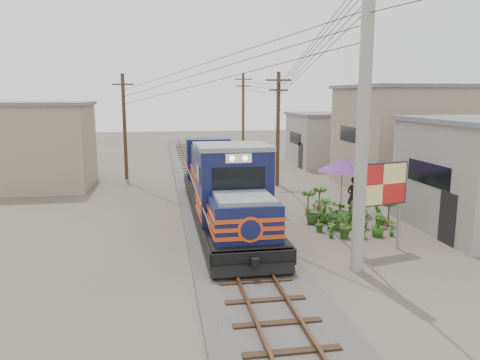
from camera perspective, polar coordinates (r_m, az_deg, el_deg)
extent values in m
plane|color=#473F35|center=(15.41, 0.96, -11.05)|extent=(120.00, 120.00, 0.00)
cube|color=#595651|center=(24.87, -3.29, -2.55)|extent=(3.60, 70.00, 0.16)
cube|color=#51331E|center=(24.78, -4.52, -2.18)|extent=(0.08, 70.00, 0.12)
cube|color=#51331E|center=(24.89, -2.07, -2.10)|extent=(0.08, 70.00, 0.12)
cube|color=black|center=(21.25, -2.22, -2.96)|extent=(2.67, 14.74, 0.51)
cube|color=black|center=(16.93, -0.17, -7.41)|extent=(2.03, 2.95, 0.60)
cube|color=black|center=(25.77, -3.55, -1.23)|extent=(2.03, 2.95, 0.60)
cube|color=#111640|center=(15.58, 0.50, -4.92)|extent=(2.19, 2.21, 1.38)
cube|color=#111640|center=(17.63, -0.81, -0.67)|extent=(2.62, 2.39, 2.85)
cube|color=slate|center=(17.41, -0.82, 4.10)|extent=(2.67, 2.51, 0.17)
cube|color=black|center=(16.36, -0.17, 0.28)|extent=(1.87, 0.06, 0.74)
cube|color=white|center=(16.25, -0.16, 2.67)|extent=(0.92, 0.06, 0.32)
cube|color=#111640|center=(23.26, -2.98, 1.09)|extent=(2.08, 9.03, 2.12)
cube|color=slate|center=(23.11, -3.00, 3.80)|extent=(1.87, 9.03, 0.17)
cube|color=#D84314|center=(21.14, -2.23, -1.62)|extent=(2.71, 14.74, 0.13)
cube|color=#D84314|center=(21.08, -2.23, -0.89)|extent=(2.71, 14.74, 0.13)
cube|color=#D84314|center=(21.03, -2.24, -0.15)|extent=(2.71, 14.74, 0.13)
cylinder|color=#9E9B93|center=(14.94, 14.82, 7.63)|extent=(0.40, 0.40, 10.00)
cylinder|color=#4C3826|center=(29.07, 4.64, 6.13)|extent=(0.24, 0.24, 7.00)
cube|color=#4C3826|center=(29.01, 4.73, 12.04)|extent=(1.60, 0.10, 0.10)
cube|color=#4C3826|center=(29.00, 4.71, 10.86)|extent=(1.20, 0.10, 0.10)
cylinder|color=#4C3826|center=(42.80, 0.39, 7.84)|extent=(0.24, 0.24, 7.50)
cube|color=#4C3826|center=(42.78, 0.39, 12.19)|extent=(1.60, 0.10, 0.10)
cube|color=#4C3826|center=(42.76, 0.39, 11.38)|extent=(1.20, 0.10, 0.10)
cylinder|color=#4C3826|center=(32.26, -13.89, 6.27)|extent=(0.24, 0.24, 7.00)
cube|color=#4C3826|center=(32.20, -14.12, 11.60)|extent=(1.60, 0.10, 0.10)
cube|color=#4C3826|center=(32.19, -14.08, 10.54)|extent=(1.20, 0.10, 0.10)
cube|color=black|center=(20.38, 21.95, 0.71)|extent=(0.05, 3.00, 0.90)
cube|color=gray|center=(30.30, 20.48, 4.73)|extent=(8.00, 7.00, 6.00)
cube|color=slate|center=(30.19, 20.85, 10.59)|extent=(8.40, 7.35, 0.20)
cube|color=black|center=(28.47, 13.46, 5.38)|extent=(0.05, 3.50, 0.90)
cube|color=gray|center=(38.77, 11.05, 4.79)|extent=(6.00, 6.00, 4.00)
cube|color=slate|center=(38.63, 11.16, 7.89)|extent=(6.30, 6.30, 0.20)
cube|color=black|center=(37.79, 6.76, 5.08)|extent=(0.05, 3.00, 0.90)
cube|color=gray|center=(31.14, -23.30, 3.75)|extent=(6.00, 6.00, 5.00)
cube|color=slate|center=(30.99, -23.64, 8.53)|extent=(6.30, 6.30, 0.20)
cylinder|color=#99999E|center=(17.07, 14.46, -4.98)|extent=(0.10, 0.10, 2.41)
cylinder|color=#99999E|center=(18.16, 18.82, -4.30)|extent=(0.10, 0.10, 2.41)
cube|color=black|center=(17.32, 16.93, -0.48)|extent=(2.09, 0.61, 1.54)
cube|color=red|center=(17.30, 16.97, -0.50)|extent=(1.98, 0.55, 1.44)
cylinder|color=black|center=(23.15, 12.15, -3.82)|extent=(0.48, 0.48, 0.10)
cylinder|color=#99999E|center=(22.90, 12.26, -1.03)|extent=(0.05, 0.05, 2.39)
cone|color=#55236B|center=(22.71, 12.37, 1.80)|extent=(2.62, 2.62, 0.60)
imported|color=black|center=(22.65, 13.62, -1.93)|extent=(0.76, 0.59, 1.84)
imported|color=#2F601B|center=(19.04, 11.05, -5.97)|extent=(0.40, 0.42, 0.67)
imported|color=#2F601B|center=(19.10, 12.50, -5.35)|extent=(0.74, 0.75, 1.07)
imported|color=#2F601B|center=(19.29, 14.49, -5.74)|extent=(0.92, 0.90, 0.77)
imported|color=#2F601B|center=(19.64, 16.47, -5.23)|extent=(0.78, 0.78, 0.98)
imported|color=#2F601B|center=(19.88, 18.01, -5.59)|extent=(0.36, 0.25, 0.68)
imported|color=#2F601B|center=(19.77, 9.80, -5.19)|extent=(0.46, 0.39, 0.76)
imported|color=#2F601B|center=(20.18, 11.22, -4.43)|extent=(1.13, 1.21, 1.09)
imported|color=#2F601B|center=(20.37, 13.16, -5.02)|extent=(0.50, 0.50, 0.64)
imported|color=#2F601B|center=(20.60, 14.93, -4.41)|extent=(0.63, 0.62, 1.00)
imported|color=#2F601B|center=(20.82, 16.66, -4.20)|extent=(0.71, 0.62, 1.10)
imported|color=#2F601B|center=(20.95, 8.79, -3.92)|extent=(0.88, 0.98, 1.01)
imported|color=#2F601B|center=(21.18, 10.27, -3.64)|extent=(0.88, 0.88, 1.12)
imported|color=#2F601B|center=(21.48, 12.16, -3.82)|extent=(0.57, 0.54, 0.90)
imported|color=#2F601B|center=(21.68, 13.49, -3.67)|extent=(0.48, 0.57, 0.95)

